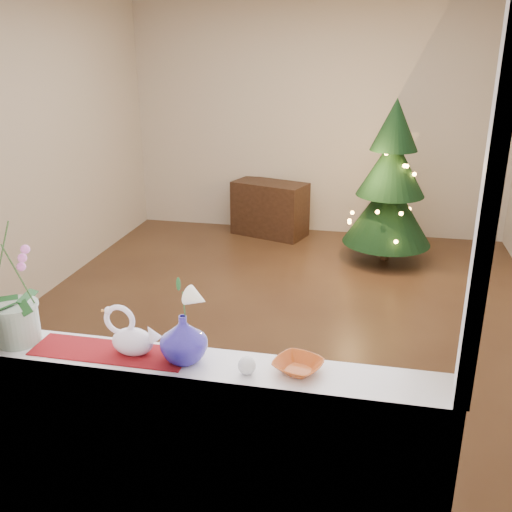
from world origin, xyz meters
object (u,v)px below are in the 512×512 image
at_px(amber_dish, 298,367).
at_px(xmas_tree, 391,182).
at_px(blue_vase, 183,335).
at_px(side_table, 270,209).
at_px(swan, 132,332).
at_px(orchid_pot, 10,279).
at_px(paperweight, 247,366).

height_order(amber_dish, xmas_tree, xmas_tree).
bearing_deg(blue_vase, side_table, 96.00).
bearing_deg(blue_vase, amber_dish, 1.85).
relative_size(blue_vase, amber_dish, 1.46).
xyz_separation_m(amber_dish, xmas_tree, (0.42, 3.96, -0.08)).
bearing_deg(side_table, blue_vase, -65.76).
xyz_separation_m(swan, side_table, (-0.24, 4.57, -0.70)).
xyz_separation_m(blue_vase, amber_dish, (0.49, 0.02, -0.10)).
xyz_separation_m(orchid_pot, side_table, (0.31, 4.57, -0.90)).
height_order(swan, amber_dish, swan).
relative_size(orchid_pot, swan, 2.43).
bearing_deg(orchid_pot, amber_dish, 0.49).
bearing_deg(paperweight, blue_vase, 171.01).
height_order(orchid_pot, blue_vase, orchid_pot).
xyz_separation_m(swan, amber_dish, (0.72, 0.01, -0.09)).
bearing_deg(amber_dish, side_table, 101.98).
relative_size(amber_dish, xmas_tree, 0.10).
distance_m(orchid_pot, swan, 0.59).
bearing_deg(swan, orchid_pot, 167.88).
distance_m(swan, amber_dish, 0.73).
relative_size(xmas_tree, side_table, 1.96).
distance_m(orchid_pot, side_table, 4.67).
xyz_separation_m(amber_dish, side_table, (-0.97, 4.56, -0.61)).
bearing_deg(side_table, orchid_pot, -75.64).
height_order(blue_vase, paperweight, blue_vase).
height_order(amber_dish, side_table, amber_dish).
bearing_deg(swan, amber_dish, -12.13).
xyz_separation_m(blue_vase, side_table, (-0.48, 4.58, -0.71)).
relative_size(blue_vase, side_table, 0.28).
relative_size(orchid_pot, side_table, 0.71).
height_order(swan, xmas_tree, xmas_tree).
xyz_separation_m(xmas_tree, side_table, (-1.39, 0.61, -0.53)).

